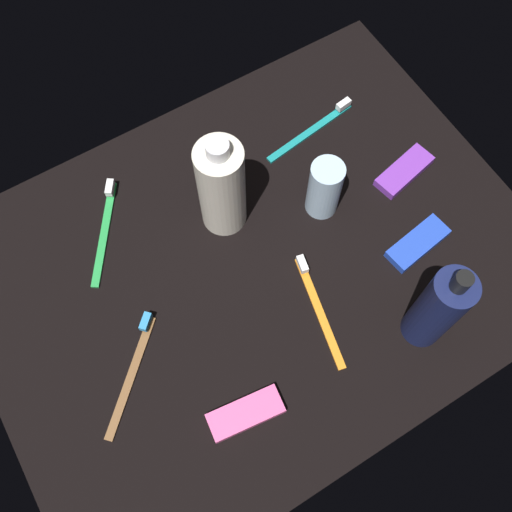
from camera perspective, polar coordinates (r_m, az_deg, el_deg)
The scene contains 11 objects.
ground_plane at distance 90.40cm, azimuth 0.00°, elevation -0.90°, with size 84.00×64.00×1.20cm, color black.
lotion_bottle at distance 81.46cm, azimuth 17.20°, elevation -4.93°, with size 5.74×5.74×20.35cm.
bodywash_bottle at distance 85.43cm, azimuth -3.42°, elevation 6.66°, with size 6.97×6.97×19.91cm.
deodorant_stick at distance 90.03cm, azimuth 6.66°, elevation 6.53°, with size 5.12×5.12×10.88cm, color silver.
toothbrush_brown at distance 86.12cm, azimuth -11.82°, elevation -10.62°, with size 13.87×13.28×2.10cm.
toothbrush_orange at distance 87.38cm, azimuth 5.95°, elevation -4.67°, with size 5.09×17.83×2.10cm.
toothbrush_green at distance 94.83cm, azimuth -14.45°, elevation 2.84°, with size 11.18×15.52×2.10cm.
toothbrush_teal at distance 101.92cm, azimuth 5.74°, elevation 12.33°, with size 17.99×3.65×2.10cm.
snack_bar_blue at distance 93.78cm, azimuth 15.42°, elevation 1.20°, with size 10.40×4.00×1.50cm, color blue.
snack_bar_purple at distance 99.46cm, azimuth 14.18°, elevation 7.99°, with size 10.40×4.00×1.50cm, color purple.
snack_bar_pink at distance 83.10cm, azimuth -1.02°, elevation -15.03°, with size 10.40×4.00×1.50cm, color #E55999.
Camera 1 is at (-17.90, -29.46, 82.97)cm, focal length 41.22 mm.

